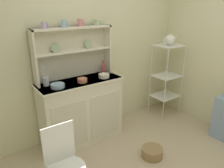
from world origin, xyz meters
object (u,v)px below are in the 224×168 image
bakers_rack (167,72)px  jam_bottle (103,69)px  cup_lilac_0 (44,25)px  hutch_shelf_unit (73,49)px  utensil_jar (46,81)px  hutch_cabinet (81,110)px  wire_chair (63,160)px  porcelain_teapot (170,40)px  floor_basket (152,152)px  bowl_mixing_large (58,86)px

bakers_rack → jam_bottle: bearing=169.4°
cup_lilac_0 → jam_bottle: bearing=-2.6°
hutch_shelf_unit → jam_bottle: (0.42, -0.08, -0.33)m
utensil_jar → jam_bottle: bearing=0.6°
hutch_cabinet → cup_lilac_0: bearing=161.4°
wire_chair → porcelain_teapot: porcelain_teapot is taller
bakers_rack → porcelain_teapot: (-0.00, 0.00, 0.55)m
floor_basket → cup_lilac_0: (-0.92, 0.99, 1.57)m
bakers_rack → cup_lilac_0: cup_lilac_0 is taller
hutch_shelf_unit → cup_lilac_0: bearing=-173.4°
jam_bottle → utensil_jar: (-0.85, -0.01, -0.02)m
utensil_jar → bakers_rack: bearing=-5.9°
bakers_rack → cup_lilac_0: bearing=172.6°
hutch_cabinet → wire_chair: bearing=-126.1°
bakers_rack → hutch_cabinet: bearing=175.3°
hutch_cabinet → hutch_shelf_unit: (0.00, 0.16, 0.85)m
hutch_shelf_unit → bowl_mixing_large: (-0.34, -0.24, -0.38)m
hutch_shelf_unit → bakers_rack: (1.57, -0.29, -0.53)m
cup_lilac_0 → bowl_mixing_large: cup_lilac_0 is taller
hutch_shelf_unit → bakers_rack: size_ratio=0.86×
bowl_mixing_large → utensil_jar: bearing=120.6°
wire_chair → jam_bottle: jam_bottle is taller
bakers_rack → wire_chair: (-2.20, -0.74, -0.26)m
hutch_shelf_unit → cup_lilac_0: cup_lilac_0 is taller
hutch_shelf_unit → porcelain_teapot: (1.57, -0.29, 0.02)m
bakers_rack → floor_basket: (-1.01, -0.74, -0.72)m
jam_bottle → floor_basket: bearing=-82.1°
hutch_cabinet → utensil_jar: (-0.42, 0.08, 0.50)m
bowl_mixing_large → utensil_jar: 0.18m
cup_lilac_0 → bowl_mixing_large: 0.73m
hutch_cabinet → bowl_mixing_large: bowl_mixing_large is taller
hutch_cabinet → floor_basket: bearing=-57.2°
floor_basket → jam_bottle: jam_bottle is taller
bowl_mixing_large → jam_bottle: 0.78m
bowl_mixing_large → jam_bottle: size_ratio=0.89×
bakers_rack → floor_basket: bearing=-144.0°
hutch_cabinet → bowl_mixing_large: bearing=-167.7°
hutch_cabinet → floor_basket: size_ratio=4.19×
floor_basket → porcelain_teapot: (1.01, 0.74, 1.27)m
floor_basket → bakers_rack: bearing=36.0°
cup_lilac_0 → hutch_shelf_unit: bearing=6.6°
bakers_rack → porcelain_teapot: size_ratio=4.82×
hutch_shelf_unit → utensil_jar: 0.55m
wire_chair → utensil_jar: 1.07m
porcelain_teapot → wire_chair: bearing=-161.3°
bowl_mixing_large → porcelain_teapot: 1.94m
bowl_mixing_large → jam_bottle: jam_bottle is taller
porcelain_teapot → hutch_cabinet: bearing=175.3°
wire_chair → floor_basket: 1.28m
hutch_cabinet → bakers_rack: size_ratio=0.92×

